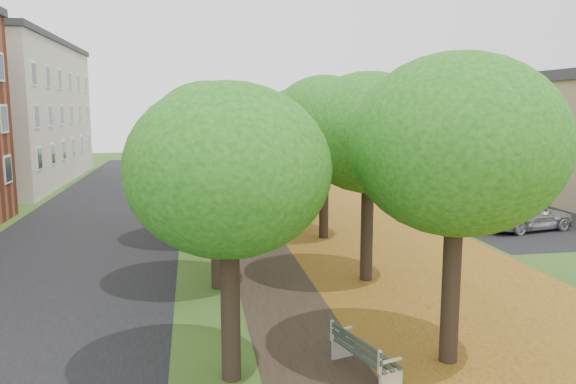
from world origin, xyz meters
name	(u,v)px	position (x,y,z in m)	size (l,w,h in m)	color
ground	(334,370)	(0.00, 0.00, 0.00)	(120.00, 120.00, 0.00)	#2D4C19
street_asphalt	(91,231)	(-7.50, 15.00, 0.00)	(8.00, 70.00, 0.01)	black
footpath	(256,225)	(0.00, 15.00, 0.00)	(3.20, 70.00, 0.01)	black
leaf_verge	(357,222)	(5.00, 15.00, 0.01)	(7.50, 70.00, 0.01)	#996B1C
parking_lot	(505,212)	(13.50, 16.00, 0.00)	(9.00, 16.00, 0.01)	black
tree_row_west	(207,130)	(-2.20, 15.00, 4.55)	(4.36, 34.36, 6.42)	black
tree_row_east	(310,129)	(2.60, 15.00, 4.55)	(4.36, 34.36, 6.42)	black
bench	(363,354)	(0.53, -0.31, 0.47)	(1.11, 2.01, 0.91)	#252E28
car_silver	(528,215)	(12.11, 11.86, 0.72)	(1.70, 4.21, 1.44)	#B6B7BB
car_red	(501,216)	(11.00, 12.27, 0.63)	(1.32, 3.80, 1.25)	maroon
car_grey	(487,201)	(12.19, 15.63, 0.72)	(2.02, 4.97, 1.44)	#37373C
car_white	(422,188)	(11.00, 21.23, 0.61)	(2.04, 4.42, 1.23)	silver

